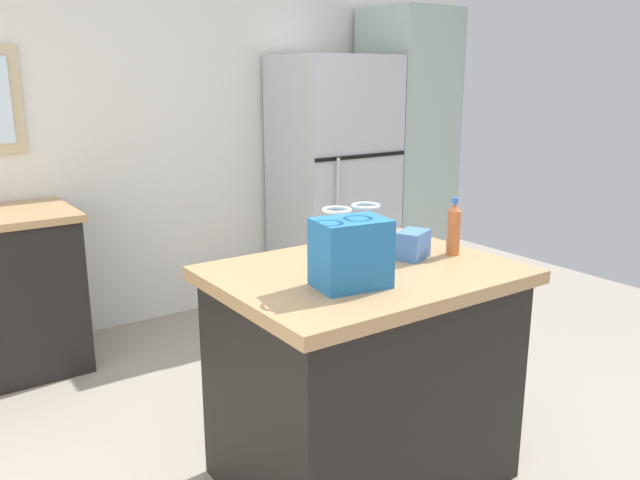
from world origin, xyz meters
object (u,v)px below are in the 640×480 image
(refrigerator, at_px, (333,181))
(small_box, at_px, (412,245))
(kitchen_island, at_px, (363,374))
(tall_cabinet, at_px, (406,151))
(bottle, at_px, (454,229))
(shopping_bag, at_px, (352,252))

(refrigerator, bearing_deg, small_box, -117.35)
(kitchen_island, xyz_separation_m, tall_cabinet, (1.91, 1.88, 0.59))
(tall_cabinet, relative_size, small_box, 14.66)
(kitchen_island, height_order, refrigerator, refrigerator)
(kitchen_island, relative_size, small_box, 7.92)
(bottle, bearing_deg, refrigerator, 67.68)
(bottle, bearing_deg, small_box, 164.14)
(small_box, bearing_deg, shopping_bag, -161.24)
(kitchen_island, distance_m, tall_cabinet, 2.74)
(small_box, relative_size, bottle, 0.59)
(tall_cabinet, xyz_separation_m, shopping_bag, (-2.08, -2.02, -0.02))
(kitchen_island, xyz_separation_m, small_box, (0.25, 0.00, 0.50))
(tall_cabinet, xyz_separation_m, small_box, (-1.66, -1.88, -0.09))
(tall_cabinet, distance_m, small_box, 2.51)
(refrigerator, relative_size, bottle, 7.30)
(kitchen_island, distance_m, refrigerator, 2.28)
(refrigerator, height_order, small_box, refrigerator)
(tall_cabinet, xyz_separation_m, bottle, (-1.48, -1.93, -0.04))
(bottle, bearing_deg, kitchen_island, 173.25)
(shopping_bag, bearing_deg, bottle, 8.72)
(shopping_bag, height_order, bottle, shopping_bag)
(kitchen_island, xyz_separation_m, refrigerator, (1.22, 1.88, 0.42))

